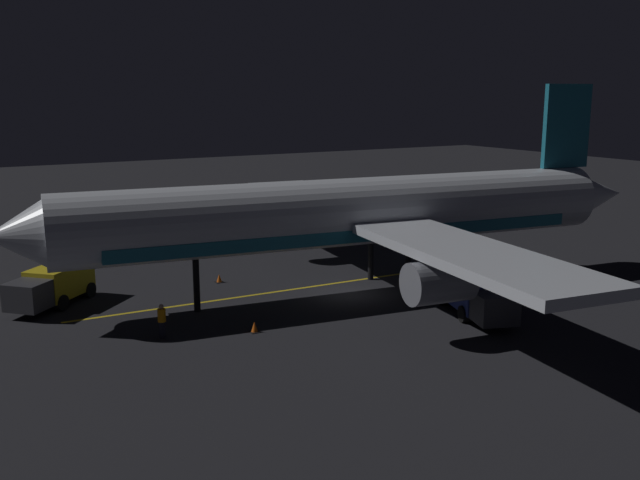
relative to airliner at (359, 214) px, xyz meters
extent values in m
cube|color=black|center=(0.08, 0.62, -4.89)|extent=(180.00, 180.00, 0.20)
cube|color=gold|center=(2.60, 4.62, -4.79)|extent=(1.16, 24.12, 0.01)
cylinder|color=silver|center=(0.08, 0.62, 0.19)|extent=(8.41, 33.79, 3.97)
cube|color=teal|center=(0.08, 0.62, -0.90)|extent=(7.54, 28.78, 0.71)
cone|color=silver|center=(2.48, 18.43, 0.19)|extent=(4.28, 3.67, 3.89)
cone|color=silver|center=(-2.39, -17.78, 0.19)|extent=(4.18, 5.20, 3.57)
cube|color=teal|center=(-2.02, -15.02, 4.90)|extent=(0.84, 3.62, 5.46)
cube|color=silver|center=(-10.03, 0.29, -0.41)|extent=(16.49, 6.89, 0.50)
cylinder|color=slate|center=(-9.08, 1.37, -1.81)|extent=(2.51, 3.45, 2.10)
cube|color=silver|center=(9.75, -2.37, -0.41)|extent=(16.49, 6.89, 0.50)
cylinder|color=slate|center=(9.12, -1.08, -1.81)|extent=(2.51, 3.45, 2.10)
cylinder|color=black|center=(1.31, 9.77, -3.29)|extent=(0.40, 0.40, 2.99)
cylinder|color=black|center=(-2.64, -1.72, -3.29)|extent=(0.40, 0.40, 2.99)
cylinder|color=black|center=(2.09, -2.35, -3.29)|extent=(0.40, 0.40, 2.99)
cube|color=gold|center=(6.88, 15.93, -3.47)|extent=(4.17, 4.20, 1.74)
cube|color=#38383D|center=(4.92, 17.94, -3.59)|extent=(2.69, 2.68, 1.50)
cylinder|color=black|center=(5.95, 16.89, -4.34)|extent=(2.28, 2.26, 0.90)
cylinder|color=black|center=(7.82, 14.97, -4.34)|extent=(2.28, 2.26, 0.90)
cube|color=navy|center=(-6.39, -3.12, -3.32)|extent=(4.96, 3.47, 2.04)
cube|color=#38383D|center=(-9.37, -2.08, -3.59)|extent=(2.36, 2.48, 1.50)
cylinder|color=black|center=(-7.88, -2.60, -4.34)|extent=(1.61, 2.48, 0.90)
cylinder|color=black|center=(-4.90, -3.64, -4.34)|extent=(1.61, 2.48, 0.90)
cylinder|color=black|center=(-1.93, 12.79, -4.36)|extent=(0.32, 0.32, 0.85)
cylinder|color=orange|center=(-1.93, 12.79, -3.61)|extent=(0.40, 0.40, 0.65)
sphere|color=tan|center=(-1.93, 12.79, -3.17)|extent=(0.24, 0.24, 0.24)
cone|color=#EA590F|center=(6.39, 6.39, -4.51)|extent=(0.36, 0.36, 0.55)
cube|color=black|center=(6.39, 6.39, -4.77)|extent=(0.50, 0.50, 0.03)
cone|color=#EA590F|center=(-3.42, 8.50, -4.51)|extent=(0.36, 0.36, 0.55)
cube|color=black|center=(-3.42, 8.50, -4.77)|extent=(0.50, 0.50, 0.03)
camera|label=1|loc=(-34.18, 22.68, 7.05)|focal=39.38mm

